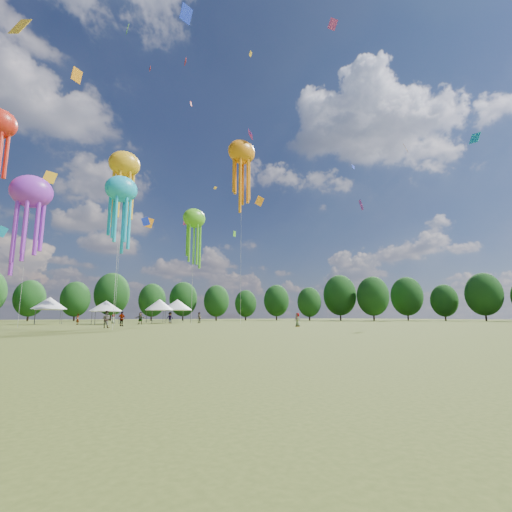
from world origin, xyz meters
TOP-DOWN VIEW (x-y plane):
  - ground at (0.00, 0.00)m, footprint 300.00×300.00m
  - spectator_near at (-7.98, 31.01)m, footprint 1.09×1.07m
  - spectators_far at (3.37, 47.37)m, footprint 21.85×33.57m
  - festival_tents at (-4.10, 55.21)m, footprint 37.15×11.03m
  - show_kites at (-2.77, 41.30)m, footprint 39.38×25.69m
  - small_kites at (1.55, 40.70)m, footprint 68.18×61.31m
  - treeline at (-3.87, 62.51)m, footprint 201.57×95.24m

SIDE VIEW (x-z plane):
  - ground at x=0.00m, z-range 0.00..0.00m
  - spectator_near at x=-7.98m, z-range 0.00..1.78m
  - spectators_far at x=3.37m, z-range -0.06..1.86m
  - festival_tents at x=-4.10m, z-range 0.91..5.29m
  - treeline at x=-3.87m, z-range -0.17..13.26m
  - show_kites at x=-2.77m, z-range 4.47..36.65m
  - small_kites at x=1.55m, z-range 8.39..51.74m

